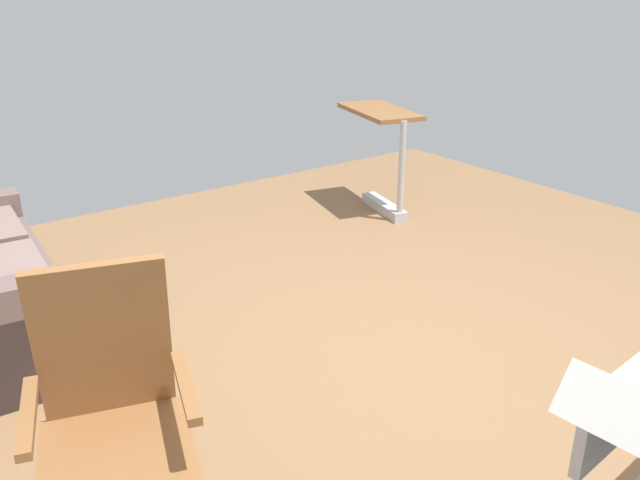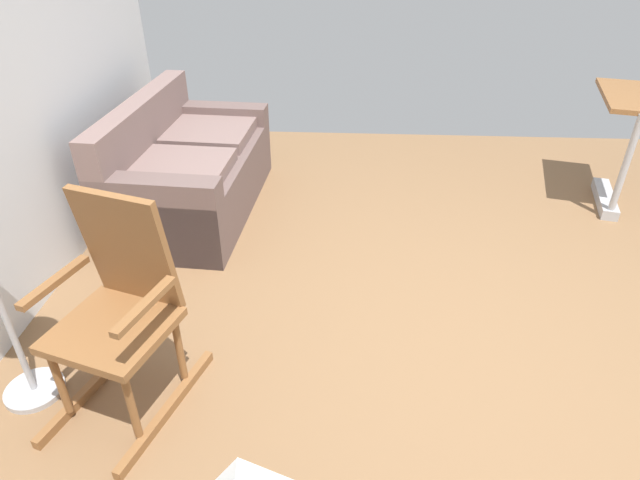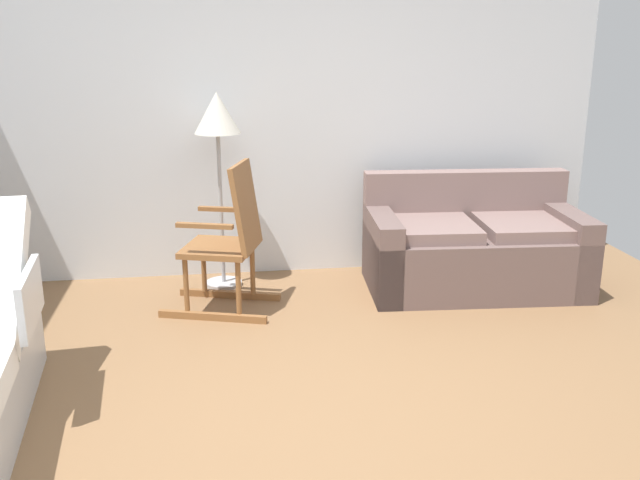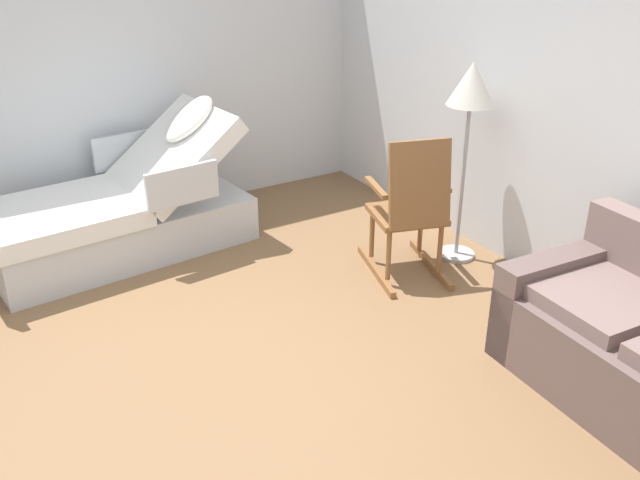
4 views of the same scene
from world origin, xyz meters
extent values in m
plane|color=olive|center=(0.00, 0.00, 0.00)|extent=(6.26, 6.26, 0.00)
cube|color=silver|center=(-1.38, 0.32, 0.63)|extent=(0.09, 0.56, 0.28)
cylinder|color=brown|center=(-0.34, 1.39, 0.25)|extent=(0.04, 0.04, 0.40)
cylinder|color=brown|center=(-0.22, 1.76, 0.25)|extent=(0.04, 0.04, 0.40)
cube|color=brown|center=(-0.45, 1.63, 0.45)|extent=(0.58, 0.59, 0.04)
cube|color=brown|center=(-0.26, 1.57, 0.75)|extent=(0.24, 0.45, 0.60)
cube|color=brown|center=(-0.54, 1.42, 0.67)|extent=(0.38, 0.16, 0.03)
cube|color=brown|center=(-0.41, 1.86, 0.67)|extent=(0.38, 0.16, 0.03)
cube|color=#B2B5BA|center=(1.73, -1.44, 0.04)|extent=(0.61, 0.26, 0.08)
cylinder|color=black|center=(1.47, -1.38, 0.03)|extent=(0.07, 0.07, 0.06)
cylinder|color=black|center=(1.98, -1.50, 0.03)|extent=(0.07, 0.07, 0.06)
cylinder|color=#B2B5BA|center=(1.47, -1.38, 0.45)|extent=(0.05, 0.05, 0.74)
cube|color=brown|center=(1.86, -1.47, 0.82)|extent=(0.87, 0.57, 0.04)
camera|label=1|loc=(-2.21, 2.11, 1.88)|focal=37.13mm
camera|label=2|loc=(-2.21, 0.61, 2.06)|focal=30.40mm
camera|label=3|loc=(-0.42, -3.09, 1.87)|focal=39.48mm
camera|label=4|loc=(3.08, -1.26, 2.41)|focal=38.89mm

